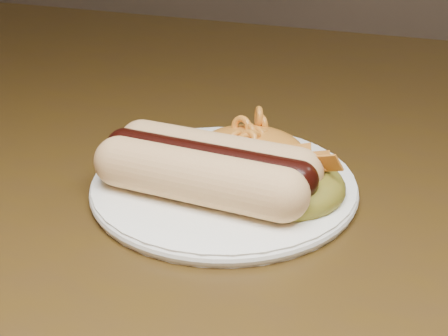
% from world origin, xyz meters
% --- Properties ---
extents(table, '(1.60, 0.90, 0.75)m').
position_xyz_m(table, '(0.00, 0.00, 0.66)').
color(table, '#32210F').
rests_on(table, floor).
extents(plate, '(0.23, 0.23, 0.01)m').
position_xyz_m(plate, '(-0.11, -0.09, 0.76)').
color(plate, white).
rests_on(plate, table).
extents(hotdog, '(0.15, 0.08, 0.04)m').
position_xyz_m(hotdog, '(-0.12, -0.11, 0.78)').
color(hotdog, '#E6D178').
rests_on(hotdog, plate).
extents(mac_and_cheese, '(0.11, 0.10, 0.04)m').
position_xyz_m(mac_and_cheese, '(-0.11, -0.03, 0.78)').
color(mac_and_cheese, orange).
rests_on(mac_and_cheese, plate).
extents(sour_cream, '(0.05, 0.05, 0.03)m').
position_xyz_m(sour_cream, '(-0.19, -0.06, 0.77)').
color(sour_cream, white).
rests_on(sour_cream, plate).
extents(taco_salad, '(0.10, 0.09, 0.04)m').
position_xyz_m(taco_salad, '(-0.06, -0.09, 0.78)').
color(taco_salad, '#9A5215').
rests_on(taco_salad, plate).
extents(fork, '(0.03, 0.13, 0.00)m').
position_xyz_m(fork, '(-0.18, -0.09, 0.75)').
color(fork, white).
rests_on(fork, table).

